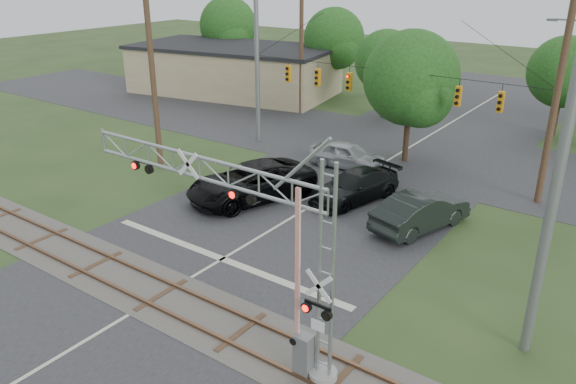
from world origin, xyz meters
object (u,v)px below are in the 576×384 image
Objects in this scene: commercial_building at (234,69)px; streetlight at (573,84)px; crossing_gantry at (244,228)px; traffic_signal_span at (397,79)px; pickup_black at (251,182)px; sedan_silver at (347,155)px; car_dark at (355,186)px.

streetlight is at bearing -16.35° from commercial_building.
traffic_signal_span is (-3.71, 18.36, 1.24)m from crossing_gantry.
crossing_gantry is 1.42× the size of pickup_black.
sedan_silver is at bearing 97.73° from pickup_black.
pickup_black is (-7.77, 9.79, -3.40)m from crossing_gantry.
crossing_gantry is 18.77m from traffic_signal_span.
sedan_silver is 14.45m from streetlight.
crossing_gantry is 39.32m from commercial_building.
streetlight is at bearing 80.67° from crossing_gantry.
sedan_silver is at bearing -42.19° from commercial_building.
commercial_building reaches higher than sedan_silver.
pickup_black is 20.80m from streetlight.
pickup_black is at bearing -126.28° from streetlight.
pickup_black is at bearing 128.42° from crossing_gantry.
commercial_building is 30.52m from streetlight.
car_dark is 5.10m from sedan_silver.
commercial_building is at bearing 131.31° from crossing_gantry.
streetlight is at bearing 44.50° from traffic_signal_span.
sedan_silver is at bearing 109.59° from crossing_gantry.
traffic_signal_span is 25.06m from commercial_building.
crossing_gantry reaches higher than car_dark.
crossing_gantry is 0.52× the size of traffic_signal_span.
traffic_signal_span is at bearing -36.84° from commercial_building.
crossing_gantry is 1.13× the size of streetlight.
pickup_black is at bearing -130.31° from car_dark.
traffic_signal_span is 11.27m from streetlight.
crossing_gantry is at bearing -165.13° from sedan_silver.
traffic_signal_span is 10.55m from pickup_black.
pickup_black is at bearing 162.44° from sedan_silver.
car_dark is 28.15m from commercial_building.
traffic_signal_span reaches higher than streetlight.
crossing_gantry is 0.48× the size of commercial_building.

